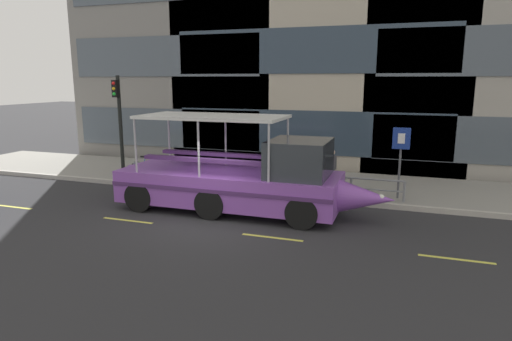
{
  "coord_description": "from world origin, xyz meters",
  "views": [
    {
      "loc": [
        5.78,
        -12.34,
        4.41
      ],
      "look_at": [
        0.96,
        1.86,
        1.3
      ],
      "focal_mm": 31.0,
      "sensor_mm": 36.0,
      "label": 1
    }
  ],
  "objects_px": {
    "parking_sign": "(401,151)",
    "pedestrian_near_bow": "(332,165)",
    "traffic_light_pole": "(119,117)",
    "duck_tour_boat": "(244,181)",
    "leaned_bicycle": "(148,169)"
  },
  "relations": [
    {
      "from": "traffic_light_pole",
      "to": "pedestrian_near_bow",
      "type": "height_order",
      "value": "traffic_light_pole"
    },
    {
      "from": "duck_tour_boat",
      "to": "traffic_light_pole",
      "type": "bearing_deg",
      "value": 158.82
    },
    {
      "from": "parking_sign",
      "to": "leaned_bicycle",
      "type": "distance_m",
      "value": 10.48
    },
    {
      "from": "parking_sign",
      "to": "pedestrian_near_bow",
      "type": "bearing_deg",
      "value": 167.18
    },
    {
      "from": "leaned_bicycle",
      "to": "pedestrian_near_bow",
      "type": "height_order",
      "value": "pedestrian_near_bow"
    },
    {
      "from": "traffic_light_pole",
      "to": "duck_tour_boat",
      "type": "height_order",
      "value": "traffic_light_pole"
    },
    {
      "from": "traffic_light_pole",
      "to": "duck_tour_boat",
      "type": "xyz_separation_m",
      "value": [
        6.68,
        -2.59,
        -1.76
      ]
    },
    {
      "from": "leaned_bicycle",
      "to": "duck_tour_boat",
      "type": "height_order",
      "value": "duck_tour_boat"
    },
    {
      "from": "parking_sign",
      "to": "pedestrian_near_bow",
      "type": "xyz_separation_m",
      "value": [
        -2.5,
        0.57,
        -0.8
      ]
    },
    {
      "from": "leaned_bicycle",
      "to": "pedestrian_near_bow",
      "type": "bearing_deg",
      "value": 4.09
    },
    {
      "from": "parking_sign",
      "to": "leaned_bicycle",
      "type": "xyz_separation_m",
      "value": [
        -10.39,
        0.0,
        -1.37
      ]
    },
    {
      "from": "duck_tour_boat",
      "to": "pedestrian_near_bow",
      "type": "distance_m",
      "value": 4.09
    },
    {
      "from": "pedestrian_near_bow",
      "to": "parking_sign",
      "type": "bearing_deg",
      "value": -12.82
    },
    {
      "from": "parking_sign",
      "to": "pedestrian_near_bow",
      "type": "distance_m",
      "value": 2.68
    },
    {
      "from": "traffic_light_pole",
      "to": "leaned_bicycle",
      "type": "distance_m",
      "value": 2.56
    }
  ]
}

